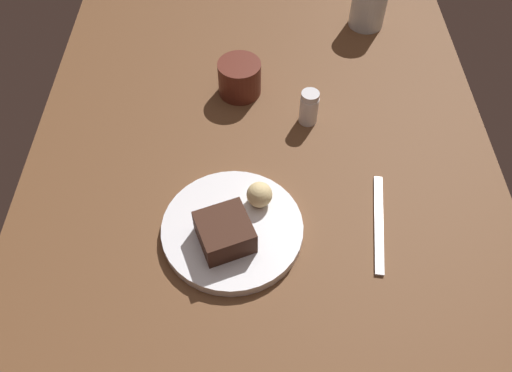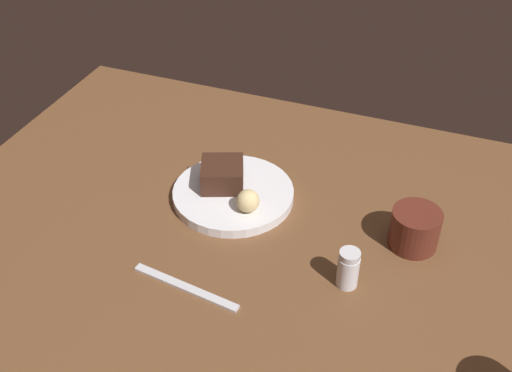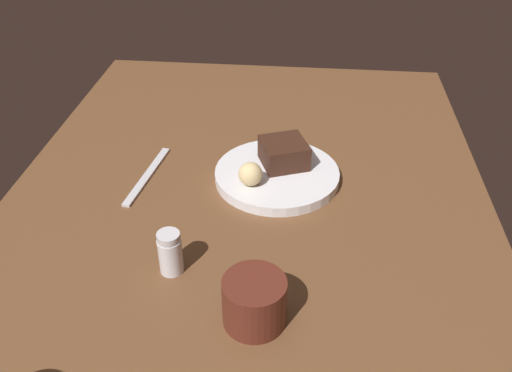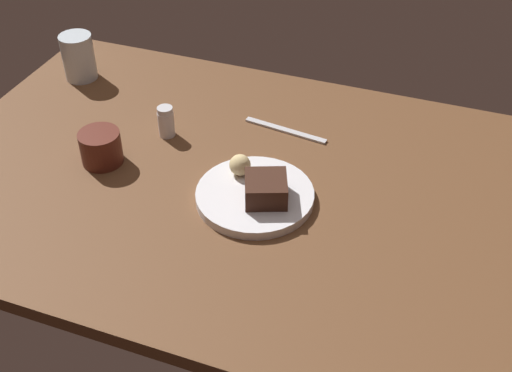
% 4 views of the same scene
% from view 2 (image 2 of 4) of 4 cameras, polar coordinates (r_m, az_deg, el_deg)
% --- Properties ---
extents(dining_table, '(1.20, 0.84, 0.03)m').
position_cam_2_polar(dining_table, '(1.12, 0.84, -4.08)').
color(dining_table, brown).
rests_on(dining_table, ground).
extents(dessert_plate, '(0.22, 0.22, 0.02)m').
position_cam_2_polar(dessert_plate, '(1.16, -2.08, -0.74)').
color(dessert_plate, silver).
rests_on(dessert_plate, dining_table).
extents(chocolate_cake_slice, '(0.10, 0.10, 0.05)m').
position_cam_2_polar(chocolate_cake_slice, '(1.16, -3.09, 1.06)').
color(chocolate_cake_slice, '#381E14').
rests_on(chocolate_cake_slice, dessert_plate).
extents(bread_roll, '(0.04, 0.04, 0.04)m').
position_cam_2_polar(bread_roll, '(1.10, -0.74, -1.37)').
color(bread_roll, '#DBC184').
rests_on(bread_roll, dessert_plate).
extents(salt_shaker, '(0.03, 0.03, 0.07)m').
position_cam_2_polar(salt_shaker, '(0.99, 8.41, -7.46)').
color(salt_shaker, silver).
rests_on(salt_shaker, dining_table).
extents(coffee_cup, '(0.08, 0.08, 0.07)m').
position_cam_2_polar(coffee_cup, '(1.08, 14.28, -3.79)').
color(coffee_cup, '#562319').
rests_on(coffee_cup, dining_table).
extents(butter_knife, '(0.19, 0.04, 0.01)m').
position_cam_2_polar(butter_knife, '(1.00, -6.44, -9.16)').
color(butter_knife, silver).
rests_on(butter_knife, dining_table).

